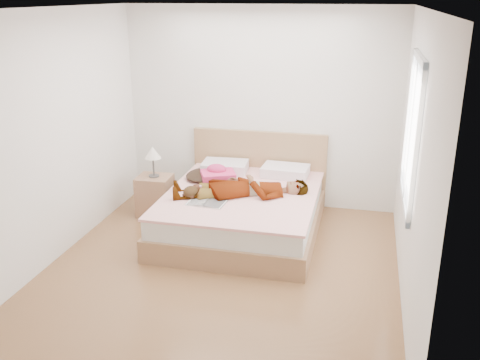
{
  "coord_description": "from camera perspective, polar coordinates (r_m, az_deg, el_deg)",
  "views": [
    {
      "loc": [
        1.34,
        -4.77,
        2.73
      ],
      "look_at": [
        0.0,
        0.85,
        0.7
      ],
      "focal_mm": 40.0,
      "sensor_mm": 36.0,
      "label": 1
    }
  ],
  "objects": [
    {
      "name": "magazine",
      "position": [
        5.97,
        -3.58,
        -2.41
      ],
      "size": [
        0.43,
        0.3,
        0.02
      ],
      "color": "white",
      "rests_on": "bed"
    },
    {
      "name": "nightstand",
      "position": [
        6.96,
        -9.06,
        -1.31
      ],
      "size": [
        0.44,
        0.39,
        0.91
      ],
      "color": "brown",
      "rests_on": "ground"
    },
    {
      "name": "phone",
      "position": [
        6.67,
        -3.22,
        1.41
      ],
      "size": [
        0.07,
        0.09,
        0.05
      ],
      "primitive_type": "cube",
      "rotation": [
        0.44,
        0.0,
        0.32
      ],
      "color": "silver",
      "rests_on": "bed"
    },
    {
      "name": "towel",
      "position": [
        6.62,
        -2.39,
        0.54
      ],
      "size": [
        0.5,
        0.46,
        0.21
      ],
      "color": "#FF4586",
      "rests_on": "bed"
    },
    {
      "name": "plush_toy",
      "position": [
        6.14,
        -5.18,
        -1.2
      ],
      "size": [
        0.22,
        0.27,
        0.14
      ],
      "color": "black",
      "rests_on": "bed"
    },
    {
      "name": "ground",
      "position": [
        5.65,
        -2.03,
        -9.51
      ],
      "size": [
        4.0,
        4.0,
        0.0
      ],
      "primitive_type": "plane",
      "color": "#54361A",
      "rests_on": "ground"
    },
    {
      "name": "woman",
      "position": [
        6.2,
        0.17,
        -0.51
      ],
      "size": [
        1.71,
        1.07,
        0.22
      ],
      "primitive_type": "imported",
      "rotation": [
        0.0,
        0.0,
        -1.26
      ],
      "color": "white",
      "rests_on": "bed"
    },
    {
      "name": "room_shell",
      "position": [
        5.23,
        17.85,
        4.83
      ],
      "size": [
        4.0,
        4.0,
        4.0
      ],
      "color": "white",
      "rests_on": "ground"
    },
    {
      "name": "hair",
      "position": [
        6.78,
        -3.65,
        0.6
      ],
      "size": [
        0.59,
        0.68,
        0.09
      ],
      "primitive_type": "ellipsoid",
      "rotation": [
        0.0,
        0.0,
        -0.21
      ],
      "color": "black",
      "rests_on": "bed"
    },
    {
      "name": "coffee_mug",
      "position": [
        6.17,
        -2.99,
        -1.32
      ],
      "size": [
        0.11,
        0.09,
        0.08
      ],
      "color": "white",
      "rests_on": "bed"
    },
    {
      "name": "bed",
      "position": [
        6.44,
        0.38,
        -3.03
      ],
      "size": [
        1.8,
        2.08,
        1.0
      ],
      "color": "olive",
      "rests_on": "ground"
    }
  ]
}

